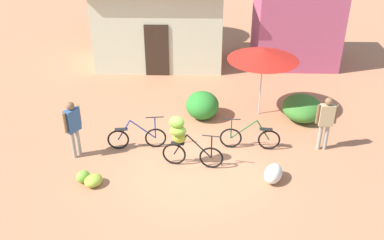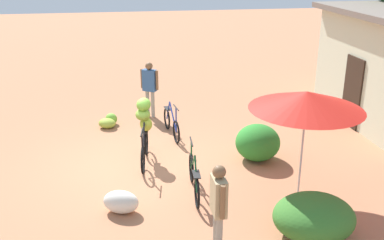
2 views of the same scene
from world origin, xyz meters
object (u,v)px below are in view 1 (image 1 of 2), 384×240
(shop_pink, at_px, (295,26))
(bicycle_near_pile, at_px, (182,137))
(person_vendor, at_px, (326,118))
(produce_sack, at_px, (273,174))
(building_low, at_px, (159,24))
(banana_pile_on_ground, at_px, (90,179))
(market_umbrella, at_px, (263,54))
(bicycle_leftmost, at_px, (137,138))
(bicycle_center_loaded, at_px, (250,138))
(person_bystander, at_px, (73,124))

(shop_pink, xyz_separation_m, bicycle_near_pile, (-4.20, -7.63, -0.57))
(person_vendor, bearing_deg, produce_sack, -135.97)
(building_low, bearing_deg, banana_pile_on_ground, -97.65)
(market_umbrella, height_order, bicycle_leftmost, market_umbrella)
(bicycle_center_loaded, bearing_deg, market_umbrella, 76.94)
(bicycle_near_pile, bearing_deg, bicycle_leftmost, 148.64)
(produce_sack, height_order, person_bystander, person_bystander)
(shop_pink, xyz_separation_m, market_umbrella, (-1.85, -4.69, 0.60))
(shop_pink, xyz_separation_m, bicycle_leftmost, (-5.53, -6.82, -1.12))
(banana_pile_on_ground, xyz_separation_m, person_bystander, (-0.63, 1.25, 0.89))
(shop_pink, height_order, bicycle_leftmost, shop_pink)
(produce_sack, height_order, person_vendor, person_vendor)
(bicycle_center_loaded, bearing_deg, building_low, 115.96)
(produce_sack, relative_size, person_vendor, 0.43)
(bicycle_leftmost, bearing_deg, market_umbrella, 30.17)
(bicycle_leftmost, relative_size, bicycle_near_pile, 1.02)
(person_bystander, bearing_deg, person_vendor, 4.43)
(bicycle_leftmost, xyz_separation_m, person_bystander, (-1.63, -0.44, 0.69))
(bicycle_center_loaded, distance_m, person_vendor, 2.16)
(building_low, bearing_deg, person_vendor, -50.84)
(bicycle_center_loaded, bearing_deg, banana_pile_on_ground, -157.28)
(bicycle_leftmost, bearing_deg, building_low, 89.15)
(produce_sack, bearing_deg, banana_pile_on_ground, -176.86)
(building_low, height_order, market_umbrella, building_low)
(building_low, bearing_deg, market_umbrella, -50.17)
(shop_pink, distance_m, person_bystander, 10.20)
(bicycle_leftmost, relative_size, person_bystander, 0.99)
(building_low, distance_m, bicycle_leftmost, 6.55)
(building_low, xyz_separation_m, bicycle_leftmost, (-0.10, -6.42, -1.29))
(bicycle_leftmost, relative_size, bicycle_center_loaded, 0.97)
(market_umbrella, xyz_separation_m, bicycle_leftmost, (-3.67, -2.14, -1.72))
(banana_pile_on_ground, bearing_deg, person_bystander, 116.85)
(building_low, distance_m, bicycle_center_loaded, 7.19)
(shop_pink, distance_m, person_vendor, 6.75)
(building_low, relative_size, market_umbrella, 2.41)
(building_low, relative_size, person_bystander, 3.20)
(bicycle_near_pile, relative_size, banana_pile_on_ground, 1.99)
(market_umbrella, distance_m, bicycle_leftmost, 4.58)
(shop_pink, xyz_separation_m, banana_pile_on_ground, (-6.52, -8.51, -1.31))
(banana_pile_on_ground, xyz_separation_m, produce_sack, (4.66, 0.26, 0.07))
(shop_pink, distance_m, market_umbrella, 5.08)
(market_umbrella, bearing_deg, shop_pink, 68.44)
(banana_pile_on_ground, bearing_deg, produce_sack, 3.14)
(building_low, height_order, person_bystander, building_low)
(shop_pink, distance_m, bicycle_near_pile, 8.73)
(market_umbrella, xyz_separation_m, banana_pile_on_ground, (-4.67, -3.82, -1.91))
(building_low, height_order, produce_sack, building_low)
(person_bystander, bearing_deg, building_low, 75.91)
(building_low, height_order, bicycle_near_pile, building_low)
(market_umbrella, bearing_deg, person_vendor, -52.31)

